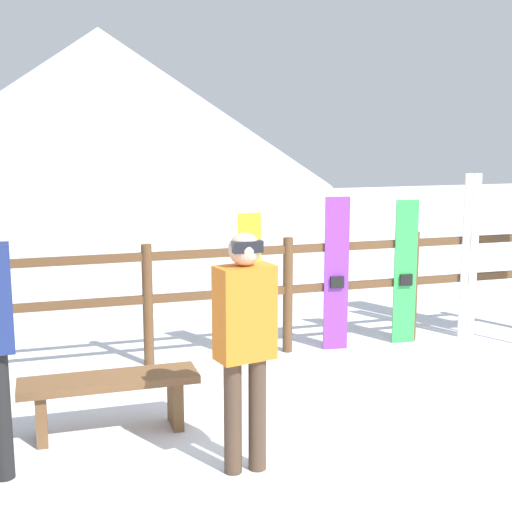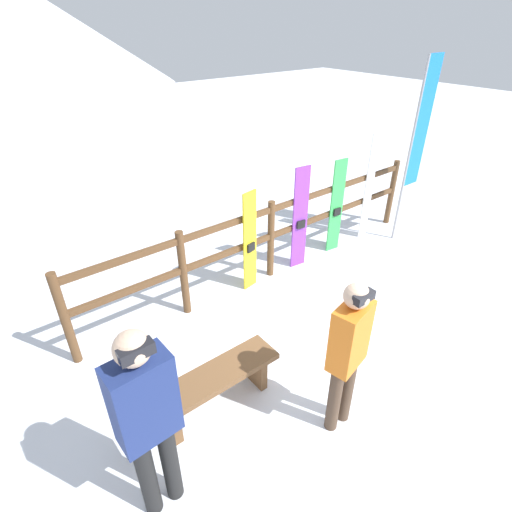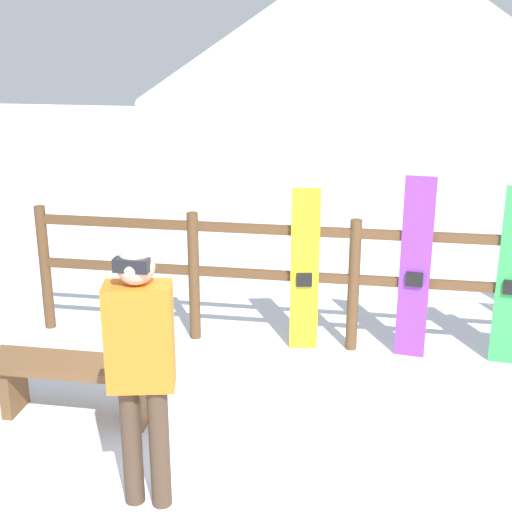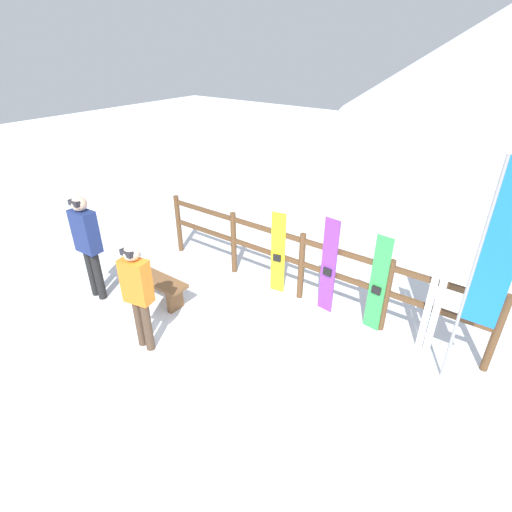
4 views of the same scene
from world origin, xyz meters
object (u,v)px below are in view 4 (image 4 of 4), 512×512
(bench, at_px, (153,282))
(snowboard_green, at_px, (378,285))
(snowboard_purple, at_px, (328,267))
(rental_flag, at_px, (490,262))
(ski_pair_white, at_px, (436,296))
(person_navy, at_px, (87,240))
(person_orange, at_px, (138,290))
(snowboard_yellow, at_px, (278,254))

(bench, bearing_deg, snowboard_green, 23.95)
(snowboard_purple, xyz_separation_m, snowboard_green, (0.79, -0.00, -0.03))
(snowboard_purple, bearing_deg, rental_flag, -10.75)
(snowboard_green, distance_m, ski_pair_white, 0.78)
(snowboard_green, bearing_deg, person_navy, -154.45)
(rental_flag, bearing_deg, person_navy, -163.73)
(person_navy, bearing_deg, snowboard_purple, 30.67)
(bench, relative_size, rental_flag, 0.46)
(snowboard_purple, height_order, snowboard_green, snowboard_purple)
(bench, height_order, person_orange, person_orange)
(person_navy, relative_size, snowboard_purple, 1.13)
(bench, xyz_separation_m, rental_flag, (4.48, 1.04, 1.43))
(person_orange, bearing_deg, bench, 133.15)
(person_orange, height_order, snowboard_purple, person_orange)
(person_orange, relative_size, ski_pair_white, 0.90)
(person_orange, bearing_deg, person_navy, 167.69)
(person_navy, distance_m, snowboard_yellow, 3.06)
(snowboard_yellow, xyz_separation_m, snowboard_purple, (0.93, 0.00, 0.07))
(bench, bearing_deg, person_orange, -46.85)
(person_navy, xyz_separation_m, rental_flag, (5.31, 1.55, 0.70))
(snowboard_purple, distance_m, rental_flag, 2.30)
(snowboard_green, bearing_deg, snowboard_yellow, -180.00)
(snowboard_yellow, xyz_separation_m, snowboard_green, (1.71, 0.00, 0.04))
(bench, distance_m, snowboard_yellow, 2.12)
(bench, height_order, ski_pair_white, ski_pair_white)
(person_navy, xyz_separation_m, ski_pair_white, (4.83, 1.94, -0.16))
(person_orange, height_order, snowboard_yellow, person_orange)
(snowboard_purple, distance_m, ski_pair_white, 1.56)
(person_navy, bearing_deg, bench, 31.35)
(person_orange, height_order, rental_flag, rental_flag)
(person_orange, relative_size, snowboard_green, 1.06)
(person_navy, distance_m, snowboard_purple, 3.81)
(person_navy, height_order, snowboard_purple, person_navy)
(bench, relative_size, snowboard_purple, 0.83)
(person_navy, distance_m, rental_flag, 5.58)
(person_orange, bearing_deg, snowboard_purple, 54.70)
(snowboard_yellow, bearing_deg, person_orange, -106.95)
(ski_pair_white, height_order, rental_flag, rental_flag)
(snowboard_purple, bearing_deg, snowboard_yellow, -179.99)
(person_orange, distance_m, ski_pair_white, 3.93)
(snowboard_green, height_order, ski_pair_white, ski_pair_white)
(snowboard_purple, xyz_separation_m, ski_pair_white, (1.56, 0.00, 0.11))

